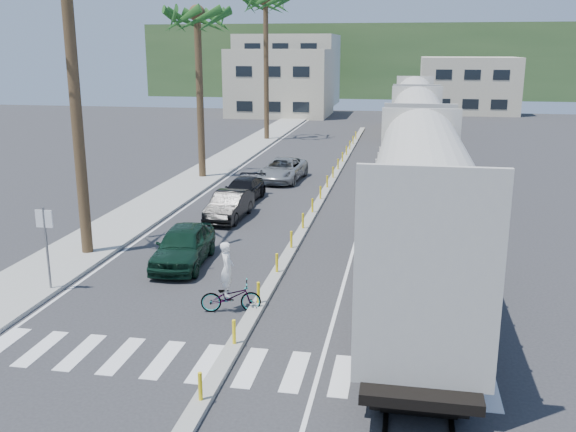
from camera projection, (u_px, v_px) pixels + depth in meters
The scene contains 16 objects.
ground at pixel (243, 333), 18.81m from camera, with size 140.00×140.00×0.00m, color #28282B.
sidewalk at pixel (213, 169), 44.06m from camera, with size 3.00×90.00×0.15m, color gray.
rails at pixel (413, 168), 44.56m from camera, with size 1.56×100.00×0.06m.
median at pixel (327, 189), 37.77m from camera, with size 0.45×60.00×0.85m.
crosswalk at pixel (225, 365), 16.90m from camera, with size 14.00×2.20×0.01m, color silver.
lane_markings at pixel (304, 173), 42.96m from camera, with size 9.42×90.00×0.01m.
freight_train at pixel (415, 136), 39.17m from camera, with size 3.00×60.94×5.85m.
palm_trees at pixel (203, 2), 39.08m from camera, with size 3.50×37.20×13.75m.
street_sign at pixel (46, 237), 21.49m from camera, with size 0.60×0.08×3.00m.
buildings at pixel (327, 77), 86.99m from camera, with size 38.00×27.00×10.00m.
hillside at pixel (384, 60), 112.41m from camera, with size 80.00×20.00×12.00m, color #385628.
car_lead at pixel (183, 245), 24.60m from camera, with size 2.16×4.64×1.54m, color black.
car_second at pixel (229, 206), 31.18m from camera, with size 1.58×4.19×1.36m, color black.
car_third at pixel (243, 190), 34.82m from camera, with size 1.96×4.37×1.24m, color black.
car_rear at pixel (283, 170), 40.29m from camera, with size 2.69×5.22×1.41m, color #939698.
cyclist at pixel (230, 290), 20.20m from camera, with size 1.54×2.21×2.29m.
Camera 1 is at (4.43, -16.79, 8.10)m, focal length 40.00 mm.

